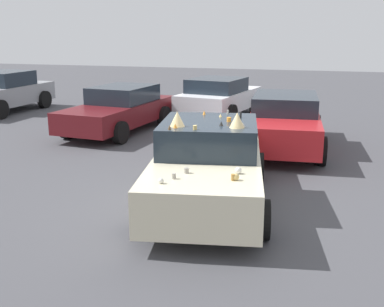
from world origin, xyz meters
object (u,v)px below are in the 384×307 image
Objects in this scene: art_car_decorated at (208,164)px; parked_sedan_far_right at (120,109)px; parked_sedan_behind_left at (219,97)px; parked_sedan_row_back_center at (284,121)px; parked_sedan_near_right at (3,92)px.

art_car_decorated is 6.70m from parked_sedan_far_right.
parked_sedan_behind_left is at bearing 149.68° from parked_sedan_far_right.
parked_sedan_far_right is at bearing -103.47° from parked_sedan_row_back_center.
parked_sedan_row_back_center is at bearing 77.38° from parked_sedan_near_right.
parked_sedan_near_right is (2.03, 5.73, 0.07)m from parked_sedan_far_right.
art_car_decorated is 1.02× the size of parked_sedan_far_right.
art_car_decorated is 12.28m from parked_sedan_near_right.
parked_sedan_behind_left is at bearing 100.50° from parked_sedan_near_right.
parked_sedan_near_right reaches higher than parked_sedan_row_back_center.
art_car_decorated reaches higher than parked_sedan_near_right.
parked_sedan_behind_left is at bearing -178.06° from art_car_decorated.
parked_sedan_row_back_center is 1.12× the size of parked_sedan_near_right.
art_car_decorated is 8.69m from parked_sedan_behind_left.
parked_sedan_behind_left is 0.88× the size of parked_sedan_row_back_center.
parked_sedan_row_back_center is 11.12m from parked_sedan_near_right.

